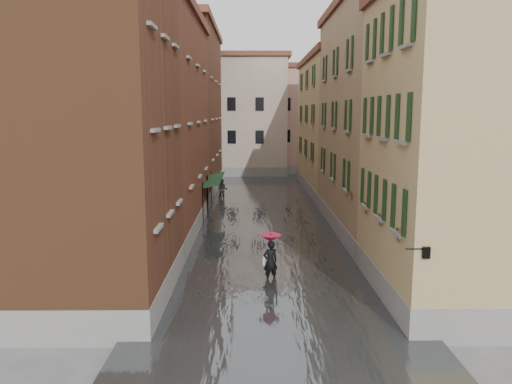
{
  "coord_description": "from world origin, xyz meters",
  "views": [
    {
      "loc": [
        -0.87,
        -20.42,
        7.15
      ],
      "look_at": [
        -0.64,
        5.42,
        3.0
      ],
      "focal_mm": 35.0,
      "sensor_mm": 36.0,
      "label": 1
    }
  ],
  "objects": [
    {
      "name": "pedestrian_far",
      "position": [
        -3.26,
        19.74,
        0.89
      ],
      "size": [
        0.94,
        0.77,
        1.79
      ],
      "primitive_type": "imported",
      "rotation": [
        0.0,
        0.0,
        -0.11
      ],
      "color": "black",
      "rests_on": "ground"
    },
    {
      "name": "ground",
      "position": [
        0.0,
        0.0,
        0.0
      ],
      "size": [
        120.0,
        120.0,
        0.0
      ],
      "primitive_type": "plane",
      "color": "#575759",
      "rests_on": "ground"
    },
    {
      "name": "building_right_mid",
      "position": [
        7.0,
        9.0,
        6.5
      ],
      "size": [
        6.0,
        14.0,
        13.0
      ],
      "primitive_type": "cube",
      "color": "#94815A",
      "rests_on": "ground"
    },
    {
      "name": "building_left_near",
      "position": [
        -7.0,
        -2.0,
        6.5
      ],
      "size": [
        6.0,
        8.0,
        13.0
      ],
      "primitive_type": "cube",
      "color": "brown",
      "rests_on": "ground"
    },
    {
      "name": "building_end_pink",
      "position": [
        6.0,
        40.0,
        6.0
      ],
      "size": [
        10.0,
        9.0,
        12.0
      ],
      "primitive_type": "cube",
      "color": "#A87A76",
      "rests_on": "ground"
    },
    {
      "name": "building_right_far",
      "position": [
        7.0,
        24.0,
        5.75
      ],
      "size": [
        6.0,
        16.0,
        11.5
      ],
      "primitive_type": "cube",
      "color": "tan",
      "rests_on": "ground"
    },
    {
      "name": "window_planters",
      "position": [
        4.12,
        -0.77,
        3.51
      ],
      "size": [
        0.59,
        8.62,
        0.84
      ],
      "color": "brown",
      "rests_on": "ground"
    },
    {
      "name": "building_left_mid",
      "position": [
        -7.0,
        9.0,
        6.25
      ],
      "size": [
        6.0,
        14.0,
        12.5
      ],
      "primitive_type": "cube",
      "color": "brown",
      "rests_on": "ground"
    },
    {
      "name": "awning_far",
      "position": [
        -3.49,
        15.6,
        2.47
      ],
      "size": [
        1.09,
        3.02,
        2.8
      ],
      "color": "#16311B",
      "rests_on": "ground"
    },
    {
      "name": "building_right_near",
      "position": [
        7.0,
        -2.0,
        5.75
      ],
      "size": [
        6.0,
        8.0,
        11.5
      ],
      "primitive_type": "cube",
      "color": "tan",
      "rests_on": "ground"
    },
    {
      "name": "building_end_cream",
      "position": [
        -3.0,
        38.0,
        6.5
      ],
      "size": [
        12.0,
        9.0,
        13.0
      ],
      "primitive_type": "cube",
      "color": "#C2B49A",
      "rests_on": "ground"
    },
    {
      "name": "pedestrian_main",
      "position": [
        -0.08,
        -0.08,
        1.23
      ],
      "size": [
        0.94,
        0.94,
        2.06
      ],
      "color": "black",
      "rests_on": "ground"
    },
    {
      "name": "building_left_far",
      "position": [
        -7.0,
        24.0,
        7.0
      ],
      "size": [
        6.0,
        16.0,
        14.0
      ],
      "primitive_type": "cube",
      "color": "brown",
      "rests_on": "ground"
    },
    {
      "name": "wall_lantern",
      "position": [
        4.33,
        -6.0,
        3.01
      ],
      "size": [
        0.71,
        0.22,
        0.35
      ],
      "color": "black",
      "rests_on": "ground"
    },
    {
      "name": "awning_near",
      "position": [
        -3.49,
        12.06,
        2.47
      ],
      "size": [
        1.09,
        3.09,
        2.8
      ],
      "color": "#16311B",
      "rests_on": "ground"
    },
    {
      "name": "floodwater",
      "position": [
        0.0,
        13.0,
        0.1
      ],
      "size": [
        10.0,
        60.0,
        0.2
      ],
      "primitive_type": "cube",
      "color": "#44484C",
      "rests_on": "ground"
    }
  ]
}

